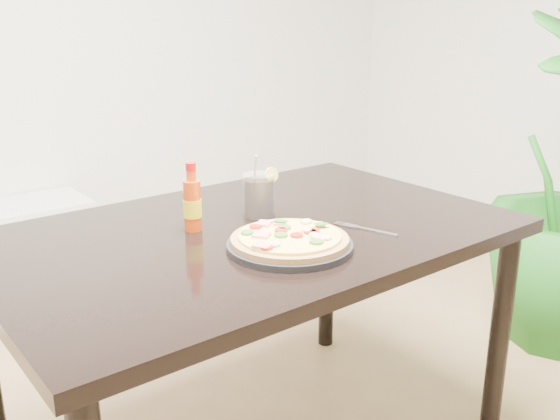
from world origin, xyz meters
TOP-DOWN VIEW (x-y plane):
  - dining_table at (-0.17, 0.58)m, footprint 1.40×0.90m
  - plate at (-0.19, 0.39)m, footprint 0.31×0.31m
  - pizza at (-0.19, 0.40)m, footprint 0.29×0.29m
  - hot_sauce_bottle at (-0.31, 0.66)m, footprint 0.05×0.05m
  - cola_cup at (-0.09, 0.66)m, footprint 0.10×0.09m
  - fork at (0.05, 0.38)m, footprint 0.07×0.18m

SIDE VIEW (x-z plane):
  - dining_table at x=-0.17m, z-range 0.29..1.04m
  - fork at x=0.05m, z-range 0.75..0.76m
  - plate at x=-0.19m, z-range 0.75..0.77m
  - pizza at x=-0.19m, z-range 0.76..0.79m
  - cola_cup at x=-0.09m, z-range 0.72..0.90m
  - hot_sauce_bottle at x=-0.31m, z-range 0.73..0.92m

